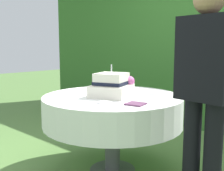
% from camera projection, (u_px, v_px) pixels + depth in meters
% --- Properties ---
extents(ground_plane, '(20.00, 20.00, 0.00)m').
position_uv_depth(ground_plane, '(113.00, 171.00, 2.69)').
color(ground_plane, '#547A3D').
extents(foliage_hedge, '(6.43, 0.64, 2.52)m').
position_uv_depth(foliage_hedge, '(209.00, 43.00, 4.08)').
color(foliage_hedge, '#336628').
rests_on(foliage_hedge, ground_plane).
extents(cake_table, '(1.31, 1.31, 0.75)m').
position_uv_depth(cake_table, '(113.00, 110.00, 2.60)').
color(cake_table, '#4C4C51').
rests_on(cake_table, ground_plane).
extents(wedding_cake, '(0.42, 0.42, 0.30)m').
position_uv_depth(wedding_cake, '(112.00, 86.00, 2.52)').
color(wedding_cake, silver).
rests_on(wedding_cake, cake_table).
extents(serving_plate_near, '(0.11, 0.11, 0.01)m').
position_uv_depth(serving_plate_near, '(104.00, 103.00, 2.24)').
color(serving_plate_near, white).
rests_on(serving_plate_near, cake_table).
extents(serving_plate_far, '(0.14, 0.14, 0.01)m').
position_uv_depth(serving_plate_far, '(101.00, 88.00, 3.01)').
color(serving_plate_far, white).
rests_on(serving_plate_far, cake_table).
extents(serving_plate_left, '(0.10, 0.10, 0.01)m').
position_uv_depth(serving_plate_left, '(154.00, 94.00, 2.66)').
color(serving_plate_left, white).
rests_on(serving_plate_left, cake_table).
extents(napkin_stack, '(0.17, 0.17, 0.01)m').
position_uv_depth(napkin_stack, '(136.00, 104.00, 2.19)').
color(napkin_stack, '#603856').
rests_on(napkin_stack, cake_table).
extents(standing_person, '(0.38, 0.25, 1.60)m').
position_uv_depth(standing_person, '(205.00, 89.00, 1.81)').
color(standing_person, black).
rests_on(standing_person, ground_plane).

